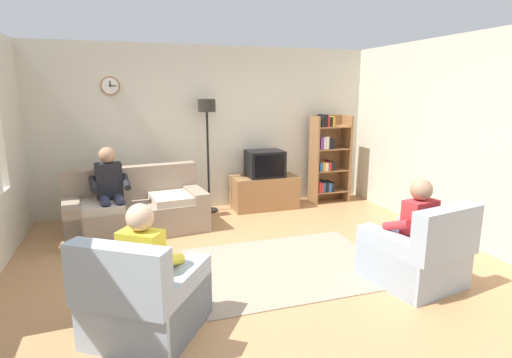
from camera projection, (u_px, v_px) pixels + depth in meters
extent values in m
plane|color=#B27F51|center=(261.00, 267.00, 4.63)|extent=(12.00, 12.00, 0.00)
cube|color=beige|center=(211.00, 129.00, 6.81)|extent=(6.20, 0.12, 2.70)
cylinder|color=olive|center=(110.00, 86.00, 6.12)|extent=(0.28, 0.03, 0.28)
cylinder|color=white|center=(110.00, 86.00, 6.11)|extent=(0.24, 0.01, 0.24)
cube|color=black|center=(110.00, 84.00, 6.09)|extent=(0.02, 0.01, 0.09)
cube|color=black|center=(113.00, 86.00, 6.11)|extent=(0.11, 0.01, 0.01)
cube|color=beige|center=(10.00, 135.00, 5.42)|extent=(0.12, 1.10, 1.20)
cube|color=beige|center=(471.00, 141.00, 5.21)|extent=(0.12, 5.80, 2.70)
cube|color=gray|center=(138.00, 219.00, 5.71)|extent=(1.99, 1.07, 0.42)
cube|color=gray|center=(132.00, 182.00, 5.93)|extent=(1.91, 0.44, 0.48)
cube|color=gray|center=(195.00, 207.00, 6.04)|extent=(0.32, 0.86, 0.56)
cube|color=gray|center=(73.00, 222.00, 5.34)|extent=(0.32, 0.86, 0.56)
cube|color=#BCAD99|center=(173.00, 198.00, 5.81)|extent=(0.68, 0.75, 0.10)
cube|color=#BCAD99|center=(99.00, 206.00, 5.40)|extent=(0.68, 0.75, 0.10)
cube|color=olive|center=(264.00, 192.00, 6.91)|extent=(1.10, 0.56, 0.56)
cube|color=black|center=(259.00, 187.00, 7.15)|extent=(1.10, 0.04, 0.03)
cube|color=black|center=(265.00, 163.00, 6.79)|extent=(0.60, 0.48, 0.44)
cube|color=black|center=(270.00, 166.00, 6.56)|extent=(0.50, 0.01, 0.36)
cube|color=olive|center=(314.00, 160.00, 7.14)|extent=(0.04, 0.36, 1.55)
cube|color=olive|center=(346.00, 158.00, 7.33)|extent=(0.04, 0.36, 1.55)
cube|color=olive|center=(326.00, 158.00, 7.39)|extent=(0.64, 0.02, 1.55)
cube|color=olive|center=(329.00, 191.00, 7.36)|extent=(0.60, 0.34, 0.02)
cube|color=red|center=(317.00, 186.00, 7.24)|extent=(0.03, 0.28, 0.19)
cube|color=red|center=(319.00, 186.00, 7.26)|extent=(0.04, 0.28, 0.17)
cube|color=#2D59A5|center=(321.00, 186.00, 7.27)|extent=(0.04, 0.28, 0.18)
cube|color=black|center=(324.00, 186.00, 7.28)|extent=(0.06, 0.28, 0.18)
cube|color=#2D59A5|center=(327.00, 186.00, 7.30)|extent=(0.06, 0.28, 0.16)
cube|color=black|center=(330.00, 186.00, 7.32)|extent=(0.05, 0.28, 0.17)
cube|color=olive|center=(330.00, 170.00, 7.28)|extent=(0.60, 0.34, 0.02)
cube|color=#2D59A5|center=(318.00, 166.00, 7.16)|extent=(0.05, 0.28, 0.15)
cube|color=gold|center=(321.00, 166.00, 7.18)|extent=(0.04, 0.28, 0.15)
cube|color=silver|center=(323.00, 166.00, 7.20)|extent=(0.06, 0.28, 0.15)
cube|color=red|center=(327.00, 165.00, 7.21)|extent=(0.05, 0.28, 0.16)
cube|color=black|center=(329.00, 165.00, 7.23)|extent=(0.06, 0.28, 0.16)
cube|color=olive|center=(330.00, 149.00, 7.19)|extent=(0.60, 0.34, 0.02)
cube|color=#72338C|center=(319.00, 143.00, 7.07)|extent=(0.05, 0.28, 0.21)
cube|color=silver|center=(321.00, 142.00, 7.09)|extent=(0.04, 0.28, 0.21)
cube|color=silver|center=(324.00, 142.00, 7.10)|extent=(0.06, 0.28, 0.22)
cube|color=black|center=(327.00, 143.00, 7.13)|extent=(0.05, 0.28, 0.18)
cube|color=black|center=(330.00, 143.00, 7.15)|extent=(0.05, 0.28, 0.17)
cube|color=olive|center=(331.00, 127.00, 7.11)|extent=(0.60, 0.34, 0.02)
cube|color=black|center=(320.00, 122.00, 7.00)|extent=(0.06, 0.28, 0.16)
cube|color=black|center=(323.00, 120.00, 7.01)|extent=(0.05, 0.28, 0.21)
cube|color=red|center=(325.00, 121.00, 7.03)|extent=(0.03, 0.28, 0.19)
cube|color=black|center=(328.00, 122.00, 7.04)|extent=(0.05, 0.28, 0.16)
cube|color=gold|center=(330.00, 121.00, 7.06)|extent=(0.04, 0.28, 0.17)
cylinder|color=black|center=(209.00, 210.00, 6.78)|extent=(0.28, 0.28, 0.03)
cylinder|color=black|center=(208.00, 161.00, 6.60)|extent=(0.04, 0.04, 1.70)
cylinder|color=black|center=(207.00, 105.00, 6.40)|extent=(0.28, 0.28, 0.20)
cube|color=#9EADBC|center=(149.00, 308.00, 3.37)|extent=(1.13, 1.14, 0.40)
cube|color=#9EADBC|center=(118.00, 278.00, 2.93)|extent=(0.76, 0.60, 0.50)
cube|color=#9EADBC|center=(118.00, 294.00, 3.45)|extent=(0.61, 0.78, 0.56)
cube|color=#9EADBC|center=(182.00, 304.00, 3.29)|extent=(0.61, 0.78, 0.56)
cube|color=#9EADBC|center=(411.00, 263.00, 4.25)|extent=(0.94, 0.97, 0.40)
cube|color=#9EADBC|center=(447.00, 233.00, 3.84)|extent=(0.82, 0.33, 0.50)
cube|color=#9EADBC|center=(390.00, 261.00, 4.11)|extent=(0.35, 0.82, 0.56)
cube|color=#9EADBC|center=(430.00, 250.00, 4.40)|extent=(0.35, 0.82, 0.56)
cube|color=gray|center=(287.00, 266.00, 4.65)|extent=(2.20, 1.70, 0.01)
cube|color=black|center=(109.00, 180.00, 5.52)|extent=(0.36, 0.24, 0.48)
sphere|color=#A37A5B|center=(107.00, 155.00, 5.44)|extent=(0.22, 0.22, 0.22)
cylinder|color=#2D334C|center=(119.00, 200.00, 5.45)|extent=(0.18, 0.39, 0.13)
cylinder|color=#2D334C|center=(105.00, 201.00, 5.37)|extent=(0.18, 0.39, 0.13)
cylinder|color=#2D334C|center=(122.00, 223.00, 5.34)|extent=(0.12, 0.12, 0.52)
cylinder|color=#2D334C|center=(108.00, 225.00, 5.26)|extent=(0.12, 0.12, 0.52)
cylinder|color=black|center=(126.00, 182.00, 5.53)|extent=(0.13, 0.34, 0.20)
cylinder|color=black|center=(93.00, 185.00, 5.35)|extent=(0.13, 0.34, 0.20)
cube|color=yellow|center=(142.00, 259.00, 3.23)|extent=(0.39, 0.36, 0.48)
sphere|color=#D8AD8C|center=(140.00, 217.00, 3.16)|extent=(0.22, 0.22, 0.22)
cylinder|color=#2D334C|center=(146.00, 276.00, 3.48)|extent=(0.32, 0.39, 0.13)
cylinder|color=#2D334C|center=(165.00, 278.00, 3.43)|extent=(0.32, 0.39, 0.13)
cylinder|color=#2D334C|center=(159.00, 289.00, 3.70)|extent=(0.15, 0.15, 0.40)
cylinder|color=#2D334C|center=(176.00, 291.00, 3.66)|extent=(0.15, 0.15, 0.40)
cylinder|color=yellow|center=(126.00, 254.00, 3.38)|extent=(0.26, 0.32, 0.20)
cylinder|color=yellow|center=(172.00, 260.00, 3.27)|extent=(0.26, 0.32, 0.20)
cube|color=red|center=(419.00, 223.00, 4.11)|extent=(0.37, 0.26, 0.48)
sphere|color=#A37A5B|center=(421.00, 190.00, 4.05)|extent=(0.22, 0.22, 0.22)
cylinder|color=#2D334C|center=(397.00, 241.00, 4.29)|extent=(0.20, 0.40, 0.13)
cylinder|color=#2D334C|center=(408.00, 238.00, 4.37)|extent=(0.20, 0.40, 0.13)
cylinder|color=#2D334C|center=(382.00, 254.00, 4.50)|extent=(0.13, 0.13, 0.40)
cylinder|color=#2D334C|center=(393.00, 251.00, 4.58)|extent=(0.13, 0.13, 0.40)
cylinder|color=red|center=(397.00, 225.00, 4.10)|extent=(0.15, 0.34, 0.20)
cylinder|color=red|center=(425.00, 219.00, 4.30)|extent=(0.15, 0.34, 0.20)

